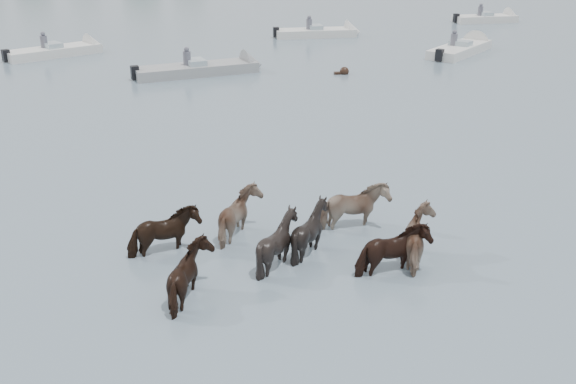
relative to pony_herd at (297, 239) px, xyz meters
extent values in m
plane|color=#4D626F|center=(-2.50, -1.02, -0.41)|extent=(400.00, 400.00, 0.00)
imported|color=black|center=(-2.84, 0.61, -0.02)|extent=(1.73, 1.27, 1.33)
imported|color=#89765D|center=(-1.09, 1.19, 0.00)|extent=(1.17, 1.36, 1.36)
imported|color=black|center=(0.33, 0.19, 0.01)|extent=(1.44, 1.33, 1.38)
imported|color=gray|center=(1.55, 1.18, 0.02)|extent=(1.78, 1.06, 1.41)
imported|color=black|center=(-2.25, -1.35, -0.02)|extent=(1.32, 1.48, 1.33)
imported|color=black|center=(-0.45, -0.27, 0.02)|extent=(1.45, 1.33, 1.40)
imported|color=black|center=(1.82, -0.99, -0.02)|extent=(1.71, 1.15, 1.32)
imported|color=#84725A|center=(2.64, -0.56, 0.00)|extent=(1.34, 1.51, 1.37)
sphere|color=black|center=(5.24, 17.47, -0.29)|extent=(0.44, 0.44, 0.44)
cube|color=black|center=(4.99, 17.47, -0.39)|extent=(0.50, 0.22, 0.18)
cube|color=silver|center=(-9.24, 24.13, -0.21)|extent=(5.04, 3.98, 0.55)
cone|color=silver|center=(-7.15, 25.44, -0.21)|extent=(1.61, 1.83, 1.60)
cube|color=#99ADB7|center=(-9.24, 24.13, 0.14)|extent=(1.27, 1.37, 0.35)
cube|color=black|center=(-11.34, 22.82, -0.06)|extent=(0.48, 0.48, 0.60)
cylinder|color=#595966|center=(-9.64, 24.13, 0.34)|extent=(0.36, 0.36, 0.70)
sphere|color=#595966|center=(-9.64, 24.13, 0.79)|extent=(0.24, 0.24, 0.24)
cube|color=gray|center=(-1.73, 18.43, -0.21)|extent=(5.99, 3.02, 0.55)
cone|color=gray|center=(1.06, 19.17, -0.21)|extent=(1.28, 1.78, 1.60)
cube|color=#99ADB7|center=(-1.73, 18.43, 0.14)|extent=(1.06, 1.29, 0.35)
cube|color=black|center=(-4.52, 17.69, -0.06)|extent=(0.43, 0.43, 0.60)
cylinder|color=#595966|center=(-2.13, 18.43, 0.34)|extent=(0.36, 0.36, 0.70)
sphere|color=#595966|center=(-2.13, 18.43, 0.79)|extent=(0.24, 0.24, 0.24)
cube|color=silver|center=(5.93, 28.19, -0.21)|extent=(5.03, 1.69, 0.55)
cone|color=silver|center=(8.43, 28.24, -0.21)|extent=(0.93, 1.62, 1.60)
cube|color=#99ADB7|center=(5.93, 28.19, 0.14)|extent=(0.82, 1.13, 0.35)
cube|color=black|center=(3.43, 28.15, -0.06)|extent=(0.36, 0.36, 0.60)
cylinder|color=#595966|center=(5.53, 28.19, 0.34)|extent=(0.36, 0.36, 0.70)
sphere|color=#595966|center=(5.53, 28.19, 0.79)|extent=(0.24, 0.24, 0.24)
cube|color=silver|center=(12.67, 21.39, -0.21)|extent=(4.92, 4.88, 0.55)
cone|color=silver|center=(14.56, 23.26, -0.21)|extent=(1.76, 1.77, 1.60)
cube|color=#99ADB7|center=(12.67, 21.39, 0.14)|extent=(1.36, 1.36, 0.35)
cube|color=black|center=(10.77, 19.52, -0.06)|extent=(0.49, 0.49, 0.60)
cylinder|color=#595966|center=(12.27, 21.39, 0.34)|extent=(0.36, 0.36, 0.70)
sphere|color=#595966|center=(12.27, 21.39, 0.79)|extent=(0.24, 0.24, 0.24)
cube|color=silver|center=(19.22, 32.53, -0.21)|extent=(4.52, 1.81, 0.55)
cone|color=silver|center=(21.44, 32.64, -0.21)|extent=(0.98, 1.64, 1.60)
cube|color=#99ADB7|center=(19.22, 32.53, 0.14)|extent=(0.85, 1.16, 0.35)
cube|color=black|center=(16.99, 32.42, -0.06)|extent=(0.37, 0.37, 0.60)
cylinder|color=#595966|center=(18.82, 32.53, 0.34)|extent=(0.36, 0.36, 0.70)
sphere|color=#595966|center=(18.82, 32.53, 0.79)|extent=(0.24, 0.24, 0.24)
camera|label=1|loc=(-2.08, -12.17, 6.33)|focal=40.10mm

